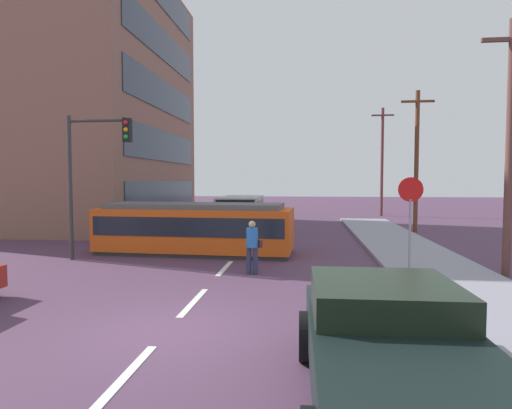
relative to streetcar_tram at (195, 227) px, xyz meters
name	(u,v)px	position (x,y,z in m)	size (l,w,h in m)	color
ground_plane	(242,249)	(1.73, 1.17, -1.04)	(120.00, 120.00, 0.00)	#50344D
sidewalk_curb_right	(438,271)	(8.53, -2.83, -0.97)	(3.20, 36.00, 0.14)	gray
lane_stripe_0	(124,378)	(1.73, -10.83, -1.03)	(0.16, 2.40, 0.01)	silver
lane_stripe_1	(194,302)	(1.73, -6.83, -1.03)	(0.16, 2.40, 0.01)	silver
lane_stripe_2	(225,268)	(1.73, -2.83, -1.03)	(0.16, 2.40, 0.01)	silver
lane_stripe_3	(256,235)	(1.73, 6.00, -1.03)	(0.16, 2.40, 0.01)	silver
lane_stripe_4	(266,224)	(1.73, 12.00, -1.03)	(0.16, 2.40, 0.01)	silver
corner_building	(56,103)	(-12.05, 10.26, 6.96)	(14.83, 14.91, 16.00)	#865C4D
streetcar_tram	(195,227)	(0.00, 0.00, 0.00)	(7.83, 2.88, 2.01)	#DB5216
city_bus	(241,210)	(0.33, 9.93, 0.04)	(2.64, 5.16, 1.90)	#B8B9B0
pedestrian_crossing	(252,244)	(2.75, -3.60, -0.09)	(0.51, 0.36, 1.67)	#2B304F
pickup_truck_parked	(391,350)	(5.46, -11.33, -0.24)	(2.35, 5.04, 1.55)	black
parked_sedan_mid	(143,226)	(-3.73, 3.96, -0.41)	(2.13, 4.39, 1.19)	navy
parked_sedan_far	(181,216)	(-3.70, 10.52, -0.42)	(1.97, 4.09, 1.19)	#2F6030
stop_sign	(410,204)	(7.62, -2.99, 1.16)	(0.76, 0.07, 2.88)	gray
traffic_light_mast	(93,160)	(-3.26, -1.94, 2.61)	(2.42, 0.33, 5.26)	#333333
utility_pole_near	(510,144)	(10.47, -3.00, 2.99)	(1.80, 0.24, 7.70)	brown
utility_pole_mid	(417,159)	(10.54, 8.27, 3.10)	(1.80, 0.24, 7.91)	brown
utility_pole_far	(382,160)	(10.60, 19.64, 3.56)	(1.80, 0.24, 8.83)	brown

